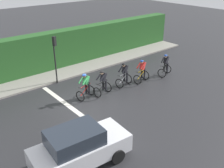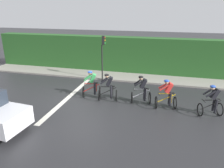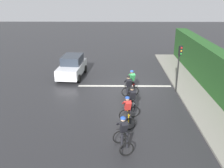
{
  "view_description": "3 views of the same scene",
  "coord_description": "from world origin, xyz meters",
  "px_view_note": "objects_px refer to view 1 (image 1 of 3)",
  "views": [
    {
      "loc": [
        11.53,
        -7.39,
        7.65
      ],
      "look_at": [
        0.52,
        1.78,
        0.91
      ],
      "focal_mm": 40.83,
      "sensor_mm": 36.0,
      "label": 1
    },
    {
      "loc": [
        11.08,
        4.69,
        5.24
      ],
      "look_at": [
        -0.49,
        1.71,
        0.93
      ],
      "focal_mm": 34.19,
      "sensor_mm": 36.0,
      "label": 2
    },
    {
      "loc": [
        0.77,
        16.86,
        6.93
      ],
      "look_at": [
        0.93,
        1.69,
        1.16
      ],
      "focal_mm": 40.48,
      "sensor_mm": 36.0,
      "label": 3
    }
  ],
  "objects_px": {
    "traffic_light_near_crossing": "(55,53)",
    "cyclist_lead": "(165,65)",
    "cyclist_fourth": "(103,83)",
    "cyclist_trailing": "(86,86)",
    "car_white": "(79,147)",
    "cyclist_second": "(142,71)",
    "cyclist_mid": "(124,75)"
  },
  "relations": [
    {
      "from": "cyclist_lead",
      "to": "cyclist_second",
      "type": "relative_size",
      "value": 1.0
    },
    {
      "from": "cyclist_trailing",
      "to": "car_white",
      "type": "xyz_separation_m",
      "value": [
        4.72,
        -3.54,
        0.08
      ]
    },
    {
      "from": "cyclist_second",
      "to": "cyclist_mid",
      "type": "height_order",
      "value": "same"
    },
    {
      "from": "cyclist_lead",
      "to": "cyclist_trailing",
      "type": "xyz_separation_m",
      "value": [
        -0.81,
        -6.67,
        0.0
      ]
    },
    {
      "from": "cyclist_second",
      "to": "traffic_light_near_crossing",
      "type": "relative_size",
      "value": 0.5
    },
    {
      "from": "cyclist_lead",
      "to": "traffic_light_near_crossing",
      "type": "distance_m",
      "value": 8.12
    },
    {
      "from": "cyclist_lead",
      "to": "traffic_light_near_crossing",
      "type": "bearing_deg",
      "value": -120.0
    },
    {
      "from": "cyclist_mid",
      "to": "cyclist_trailing",
      "type": "relative_size",
      "value": 1.0
    },
    {
      "from": "cyclist_second",
      "to": "cyclist_trailing",
      "type": "xyz_separation_m",
      "value": [
        -0.52,
        -4.46,
        0.0
      ]
    },
    {
      "from": "cyclist_lead",
      "to": "cyclist_mid",
      "type": "height_order",
      "value": "same"
    },
    {
      "from": "car_white",
      "to": "cyclist_lead",
      "type": "bearing_deg",
      "value": 110.98
    },
    {
      "from": "cyclist_lead",
      "to": "cyclist_second",
      "type": "xyz_separation_m",
      "value": [
        -0.29,
        -2.21,
        0.0
      ]
    },
    {
      "from": "cyclist_lead",
      "to": "cyclist_fourth",
      "type": "bearing_deg",
      "value": -95.29
    },
    {
      "from": "cyclist_fourth",
      "to": "cyclist_second",
      "type": "bearing_deg",
      "value": 86.1
    },
    {
      "from": "cyclist_mid",
      "to": "cyclist_fourth",
      "type": "relative_size",
      "value": 1.0
    },
    {
      "from": "cyclist_trailing",
      "to": "traffic_light_near_crossing",
      "type": "distance_m",
      "value": 3.5
    },
    {
      "from": "cyclist_mid",
      "to": "car_white",
      "type": "distance_m",
      "value": 8.02
    },
    {
      "from": "cyclist_lead",
      "to": "cyclist_fourth",
      "type": "height_order",
      "value": "same"
    },
    {
      "from": "cyclist_mid",
      "to": "car_white",
      "type": "relative_size",
      "value": 0.39
    },
    {
      "from": "cyclist_second",
      "to": "traffic_light_near_crossing",
      "type": "height_order",
      "value": "traffic_light_near_crossing"
    },
    {
      "from": "cyclist_lead",
      "to": "cyclist_trailing",
      "type": "bearing_deg",
      "value": -96.89
    },
    {
      "from": "cyclist_mid",
      "to": "cyclist_trailing",
      "type": "distance_m",
      "value": 3.07
    },
    {
      "from": "cyclist_lead",
      "to": "cyclist_second",
      "type": "bearing_deg",
      "value": -97.39
    },
    {
      "from": "cyclist_lead",
      "to": "traffic_light_near_crossing",
      "type": "xyz_separation_m",
      "value": [
        -4.0,
        -6.92,
        1.43
      ]
    },
    {
      "from": "cyclist_second",
      "to": "car_white",
      "type": "height_order",
      "value": "car_white"
    },
    {
      "from": "cyclist_second",
      "to": "cyclist_mid",
      "type": "relative_size",
      "value": 1.0
    },
    {
      "from": "cyclist_second",
      "to": "cyclist_trailing",
      "type": "relative_size",
      "value": 1.0
    },
    {
      "from": "cyclist_fourth",
      "to": "traffic_light_near_crossing",
      "type": "distance_m",
      "value": 4.01
    },
    {
      "from": "cyclist_fourth",
      "to": "car_white",
      "type": "height_order",
      "value": "car_white"
    },
    {
      "from": "cyclist_lead",
      "to": "car_white",
      "type": "distance_m",
      "value": 10.94
    },
    {
      "from": "traffic_light_near_crossing",
      "to": "cyclist_lead",
      "type": "bearing_deg",
      "value": 60.0
    },
    {
      "from": "cyclist_mid",
      "to": "traffic_light_near_crossing",
      "type": "relative_size",
      "value": 0.5
    }
  ]
}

